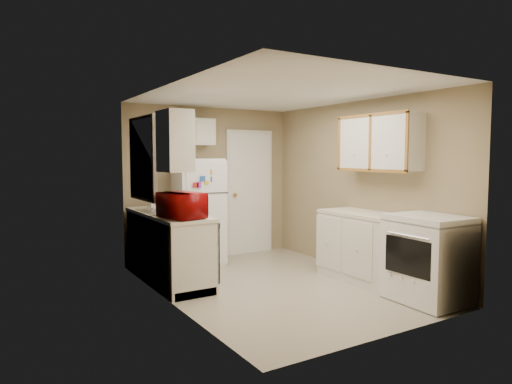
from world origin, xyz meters
TOP-DOWN VIEW (x-y plane):
  - floor at (0.00, 0.00)m, footprint 3.80×3.80m
  - ceiling at (0.00, 0.00)m, footprint 3.80×3.80m
  - wall_left at (-1.40, 0.00)m, footprint 3.80×3.80m
  - wall_right at (1.40, 0.00)m, footprint 3.80×3.80m
  - wall_back at (0.00, 1.90)m, footprint 2.80×2.80m
  - wall_front at (0.00, -1.90)m, footprint 2.80×2.80m
  - left_counter at (-1.10, 0.90)m, footprint 0.60×1.80m
  - dishwasher at (-0.81, 0.30)m, footprint 0.03×0.58m
  - sink at (-1.10, 1.05)m, footprint 0.54×0.74m
  - microwave at (-1.14, 0.30)m, footprint 0.60×0.42m
  - soap_bottle at (-1.15, 1.37)m, footprint 0.08×0.09m
  - window_blinds at (-1.36, 1.05)m, footprint 0.10×0.98m
  - upper_cabinet_left at (-1.25, 0.22)m, footprint 0.30×0.45m
  - refrigerator at (-0.38, 1.56)m, footprint 0.72×0.71m
  - cabinet_over_fridge at (-0.40, 1.75)m, footprint 0.70×0.30m
  - interior_door at (0.70, 1.86)m, footprint 0.86×0.06m
  - right_counter at (1.10, -0.80)m, footprint 0.60×2.00m
  - stove at (1.07, -1.43)m, footprint 0.69×0.83m
  - upper_cabinet_right at (1.25, -0.50)m, footprint 0.30×1.20m

SIDE VIEW (x-z plane):
  - floor at x=0.00m, z-range 0.00..0.00m
  - left_counter at x=-1.10m, z-range 0.00..0.90m
  - right_counter at x=1.10m, z-range 0.00..0.90m
  - dishwasher at x=-0.81m, z-range 0.13..0.85m
  - stove at x=1.07m, z-range 0.00..0.98m
  - refrigerator at x=-0.38m, z-range 0.00..1.59m
  - sink at x=-1.10m, z-range 0.78..0.94m
  - soap_bottle at x=-1.15m, z-range 0.91..1.09m
  - interior_door at x=0.70m, z-range -0.02..2.06m
  - microwave at x=-1.14m, z-range 0.87..1.23m
  - wall_left at x=-1.40m, z-range 1.20..1.20m
  - wall_right at x=1.40m, z-range 1.20..1.20m
  - wall_back at x=0.00m, z-range 1.20..1.20m
  - wall_front at x=0.00m, z-range 1.20..1.20m
  - window_blinds at x=-1.36m, z-range 1.06..2.14m
  - upper_cabinet_left at x=-1.25m, z-range 1.45..2.15m
  - upper_cabinet_right at x=1.25m, z-range 1.45..2.15m
  - cabinet_over_fridge at x=-0.40m, z-range 1.80..2.20m
  - ceiling at x=0.00m, z-range 2.40..2.40m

